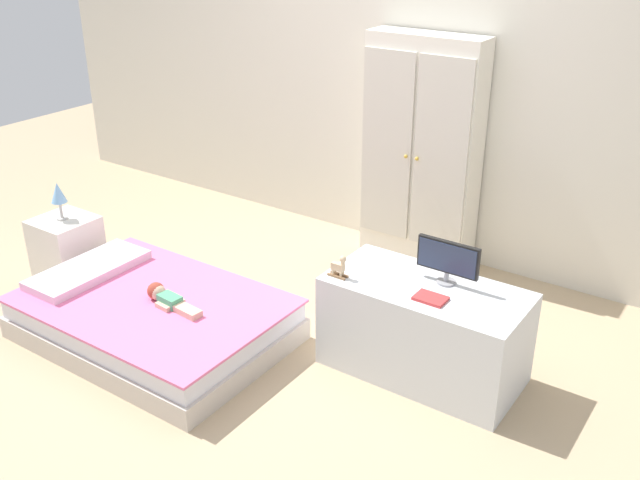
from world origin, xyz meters
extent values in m
cube|color=tan|center=(0.00, 0.00, -0.01)|extent=(10.00, 10.00, 0.02)
cube|color=silver|center=(0.00, 1.57, 1.35)|extent=(6.40, 0.05, 2.70)
cube|color=beige|center=(-0.45, -0.35, 0.06)|extent=(1.45, 0.99, 0.13)
cube|color=silver|center=(-0.45, -0.35, 0.18)|extent=(1.41, 0.95, 0.11)
cube|color=pink|center=(-0.45, -0.35, 0.24)|extent=(1.44, 0.98, 0.02)
cube|color=silver|center=(-0.98, -0.35, 0.28)|extent=(0.31, 0.71, 0.05)
cube|color=#4CA375|center=(-0.32, -0.34, 0.28)|extent=(0.14, 0.09, 0.06)
cube|color=#DBB293|center=(-0.17, -0.34, 0.27)|extent=(0.16, 0.05, 0.04)
cube|color=#DBB293|center=(-0.17, -0.37, 0.27)|extent=(0.16, 0.05, 0.04)
cube|color=#DBB293|center=(-0.31, -0.29, 0.26)|extent=(0.10, 0.04, 0.03)
cube|color=#DBB293|center=(-0.32, -0.39, 0.26)|extent=(0.10, 0.04, 0.03)
sphere|color=#DBB293|center=(-0.42, -0.33, 0.29)|extent=(0.09, 0.09, 0.09)
sphere|color=#9E3D2D|center=(-0.43, -0.33, 0.30)|extent=(0.10, 0.10, 0.10)
cube|color=silver|center=(-1.45, -0.15, 0.21)|extent=(0.35, 0.35, 0.41)
cylinder|color=#B7B2AD|center=(-1.45, -0.15, 0.42)|extent=(0.07, 0.07, 0.01)
cylinder|color=#B7B2AD|center=(-1.45, -0.15, 0.48)|extent=(0.02, 0.02, 0.10)
cone|color=#7AB2E0|center=(-1.45, -0.15, 0.59)|extent=(0.10, 0.10, 0.13)
cube|color=white|center=(0.27, 1.42, 0.76)|extent=(0.77, 0.22, 1.51)
cube|color=beige|center=(0.08, 1.30, 0.80)|extent=(0.36, 0.02, 1.24)
cube|color=beige|center=(0.46, 1.30, 0.80)|extent=(0.36, 0.02, 1.24)
sphere|color=gold|center=(0.23, 1.28, 0.76)|extent=(0.02, 0.02, 0.02)
sphere|color=gold|center=(0.31, 1.28, 0.76)|extent=(0.02, 0.02, 0.02)
cube|color=silver|center=(0.94, 0.22, 0.25)|extent=(1.01, 0.50, 0.51)
cylinder|color=#99999E|center=(1.00, 0.30, 0.51)|extent=(0.10, 0.10, 0.01)
cylinder|color=#99999E|center=(1.00, 0.30, 0.54)|extent=(0.02, 0.02, 0.05)
cube|color=black|center=(1.00, 0.30, 0.65)|extent=(0.33, 0.02, 0.17)
cube|color=#28334C|center=(1.00, 0.29, 0.65)|extent=(0.31, 0.01, 0.15)
cube|color=#8E6642|center=(0.52, 0.07, 0.51)|extent=(0.10, 0.01, 0.01)
cube|color=#8E6642|center=(0.52, 0.03, 0.51)|extent=(0.10, 0.01, 0.01)
cube|color=#D1B289|center=(0.52, 0.05, 0.56)|extent=(0.07, 0.03, 0.04)
cylinder|color=#D1B289|center=(0.54, 0.06, 0.53)|extent=(0.01, 0.01, 0.02)
cylinder|color=#D1B289|center=(0.54, 0.04, 0.53)|extent=(0.01, 0.01, 0.02)
cylinder|color=#D1B289|center=(0.49, 0.06, 0.53)|extent=(0.01, 0.01, 0.02)
cylinder|color=#D1B289|center=(0.49, 0.04, 0.53)|extent=(0.01, 0.01, 0.02)
cylinder|color=#D1B289|center=(0.55, 0.05, 0.59)|extent=(0.02, 0.02, 0.02)
sphere|color=#D1B289|center=(0.55, 0.05, 0.61)|extent=(0.04, 0.04, 0.04)
cube|color=#CC3838|center=(1.01, 0.10, 0.52)|extent=(0.15, 0.11, 0.02)
camera|label=1|loc=(2.28, -2.67, 2.23)|focal=40.37mm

